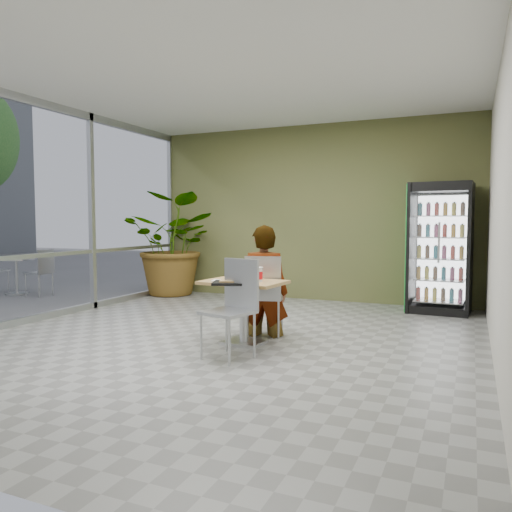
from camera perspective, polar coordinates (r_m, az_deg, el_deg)
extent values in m
plane|color=gray|center=(6.17, -3.99, -9.58)|extent=(7.00, 7.00, 0.00)
cube|color=tan|center=(5.85, -1.45, -3.03)|extent=(0.98, 0.73, 0.04)
cylinder|color=#A6A8AA|center=(5.91, -1.44, -6.64)|extent=(0.09, 0.09, 0.71)
cube|color=#A6A8AA|center=(5.98, -1.43, -9.83)|extent=(0.49, 0.41, 0.04)
cube|color=#A6A8AA|center=(6.36, 1.06, -4.72)|extent=(0.55, 0.55, 0.03)
cube|color=#A6A8AA|center=(6.12, 0.77, -2.54)|extent=(0.44, 0.14, 0.54)
cylinder|color=#A6A8AA|center=(6.57, 2.98, -6.59)|extent=(0.03, 0.03, 0.48)
cylinder|color=#A6A8AA|center=(6.62, -0.36, -6.49)|extent=(0.03, 0.03, 0.48)
cylinder|color=#A6A8AA|center=(6.19, 2.58, -7.24)|extent=(0.03, 0.03, 0.48)
cylinder|color=#A6A8AA|center=(6.25, -0.96, -7.13)|extent=(0.03, 0.03, 0.48)
cube|color=#A6A8AA|center=(5.26, -3.24, -6.43)|extent=(0.57, 0.57, 0.03)
cube|color=#A6A8AA|center=(5.38, -1.68, -3.23)|extent=(0.45, 0.15, 0.55)
cylinder|color=#A6A8AA|center=(5.31, -6.29, -9.09)|extent=(0.03, 0.03, 0.49)
cylinder|color=#A6A8AA|center=(5.04, -3.06, -9.77)|extent=(0.03, 0.03, 0.49)
cylinder|color=#A6A8AA|center=(5.58, -3.38, -8.41)|extent=(0.03, 0.03, 0.49)
cylinder|color=#A6A8AA|center=(5.33, -0.19, -9.00)|extent=(0.03, 0.03, 0.49)
imported|color=black|center=(6.31, 0.89, -4.18)|extent=(0.71, 0.55, 1.70)
cylinder|color=white|center=(5.92, -0.83, -2.70)|extent=(0.21, 0.21, 0.01)
cylinder|color=white|center=(5.74, 0.30, -2.18)|extent=(0.09, 0.09, 0.16)
cylinder|color=red|center=(5.74, 0.30, -2.23)|extent=(0.09, 0.09, 0.09)
cylinder|color=white|center=(5.73, 0.31, -1.34)|extent=(0.10, 0.10, 0.01)
cube|color=white|center=(5.78, -4.24, -2.84)|extent=(0.16, 0.16, 0.02)
cube|color=black|center=(5.54, -2.41, -3.08)|extent=(0.58, 0.50, 0.03)
cube|color=black|center=(8.39, 20.32, 0.86)|extent=(0.96, 0.77, 2.05)
cube|color=green|center=(8.43, 17.15, 0.94)|extent=(0.05, 0.70, 2.01)
cube|color=silver|center=(8.04, 20.18, 0.88)|extent=(0.74, 0.06, 1.64)
imported|color=#276026|center=(9.90, -9.25, 1.33)|extent=(1.93, 1.71, 1.99)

